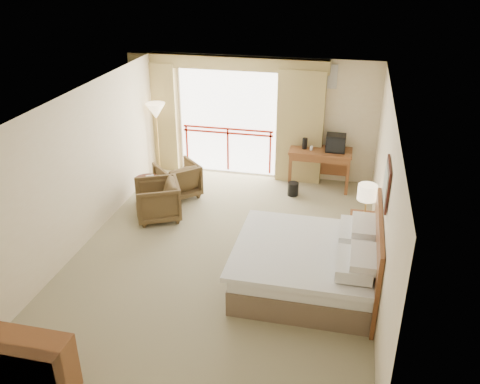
% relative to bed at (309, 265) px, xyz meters
% --- Properties ---
extents(floor, '(7.00, 7.00, 0.00)m').
position_rel_bed_xyz_m(floor, '(-1.50, 0.60, -0.38)').
color(floor, gray).
rests_on(floor, ground).
extents(ceiling, '(7.00, 7.00, 0.00)m').
position_rel_bed_xyz_m(ceiling, '(-1.50, 0.60, 2.32)').
color(ceiling, white).
rests_on(ceiling, wall_back).
extents(wall_back, '(5.00, 0.00, 5.00)m').
position_rel_bed_xyz_m(wall_back, '(-1.50, 4.10, 0.97)').
color(wall_back, beige).
rests_on(wall_back, ground).
extents(wall_front, '(5.00, 0.00, 5.00)m').
position_rel_bed_xyz_m(wall_front, '(-1.50, -2.90, 0.97)').
color(wall_front, beige).
rests_on(wall_front, ground).
extents(wall_left, '(0.00, 7.00, 7.00)m').
position_rel_bed_xyz_m(wall_left, '(-4.00, 0.60, 0.97)').
color(wall_left, beige).
rests_on(wall_left, ground).
extents(wall_right, '(0.00, 7.00, 7.00)m').
position_rel_bed_xyz_m(wall_right, '(1.00, 0.60, 0.97)').
color(wall_right, beige).
rests_on(wall_right, ground).
extents(balcony_door, '(2.40, 0.00, 2.40)m').
position_rel_bed_xyz_m(balcony_door, '(-2.30, 4.08, 0.82)').
color(balcony_door, white).
rests_on(balcony_door, wall_back).
extents(balcony_railing, '(2.09, 0.03, 1.02)m').
position_rel_bed_xyz_m(balcony_railing, '(-2.30, 4.06, 0.44)').
color(balcony_railing, '#A7200E').
rests_on(balcony_railing, wall_back).
extents(curtain_left, '(1.00, 0.26, 2.50)m').
position_rel_bed_xyz_m(curtain_left, '(-3.95, 3.95, 0.87)').
color(curtain_left, '#95804C').
rests_on(curtain_left, wall_back).
extents(curtain_right, '(1.00, 0.26, 2.50)m').
position_rel_bed_xyz_m(curtain_right, '(-0.65, 3.95, 0.87)').
color(curtain_right, '#95804C').
rests_on(curtain_right, wall_back).
extents(valance, '(4.40, 0.22, 0.28)m').
position_rel_bed_xyz_m(valance, '(-2.30, 3.98, 2.17)').
color(valance, '#95804C').
rests_on(valance, wall_back).
extents(hvac_vent, '(0.50, 0.04, 0.50)m').
position_rel_bed_xyz_m(hvac_vent, '(-0.20, 4.07, 1.97)').
color(hvac_vent, silver).
rests_on(hvac_vent, wall_back).
extents(bed, '(2.13, 2.06, 0.97)m').
position_rel_bed_xyz_m(bed, '(0.00, 0.00, 0.00)').
color(bed, brown).
rests_on(bed, floor).
extents(headboard, '(0.06, 2.10, 1.30)m').
position_rel_bed_xyz_m(headboard, '(0.96, 0.00, 0.27)').
color(headboard, brown).
rests_on(headboard, wall_right).
extents(framed_art, '(0.04, 0.72, 0.60)m').
position_rel_bed_xyz_m(framed_art, '(0.97, 0.00, 1.47)').
color(framed_art, black).
rests_on(framed_art, wall_right).
extents(nightstand, '(0.47, 0.56, 0.67)m').
position_rel_bed_xyz_m(nightstand, '(0.79, 1.18, -0.04)').
color(nightstand, brown).
rests_on(nightstand, floor).
extents(table_lamp, '(0.32, 0.32, 0.56)m').
position_rel_bed_xyz_m(table_lamp, '(0.79, 1.23, 0.73)').
color(table_lamp, tan).
rests_on(table_lamp, nightstand).
extents(phone, '(0.22, 0.19, 0.08)m').
position_rel_bed_xyz_m(phone, '(0.74, 1.03, 0.33)').
color(phone, black).
rests_on(phone, nightstand).
extents(desk, '(1.32, 0.64, 0.86)m').
position_rel_bed_xyz_m(desk, '(-0.15, 3.74, 0.30)').
color(desk, brown).
rests_on(desk, floor).
extents(tv, '(0.41, 0.32, 0.37)m').
position_rel_bed_xyz_m(tv, '(0.15, 3.67, 0.67)').
color(tv, black).
rests_on(tv, desk).
extents(coffee_maker, '(0.13, 0.13, 0.24)m').
position_rel_bed_xyz_m(coffee_maker, '(-0.50, 3.68, 0.60)').
color(coffee_maker, black).
rests_on(coffee_maker, desk).
extents(cup, '(0.07, 0.07, 0.09)m').
position_rel_bed_xyz_m(cup, '(-0.35, 3.63, 0.53)').
color(cup, white).
rests_on(cup, desk).
extents(wastebasket, '(0.25, 0.25, 0.29)m').
position_rel_bed_xyz_m(wastebasket, '(-0.64, 3.13, -0.23)').
color(wastebasket, black).
rests_on(wastebasket, floor).
extents(armchair_far, '(1.13, 1.13, 0.74)m').
position_rel_bed_xyz_m(armchair_far, '(-3.01, 2.58, -0.38)').
color(armchair_far, '#45331D').
rests_on(armchair_far, floor).
extents(armchair_near, '(1.10, 1.09, 0.76)m').
position_rel_bed_xyz_m(armchair_near, '(-3.07, 1.55, -0.38)').
color(armchair_near, '#45331D').
rests_on(armchair_near, floor).
extents(side_table, '(0.50, 0.50, 0.55)m').
position_rel_bed_xyz_m(side_table, '(-3.50, 2.12, -0.00)').
color(side_table, black).
rests_on(side_table, floor).
extents(book, '(0.25, 0.26, 0.02)m').
position_rel_bed_xyz_m(book, '(-3.50, 2.12, 0.18)').
color(book, white).
rests_on(book, side_table).
extents(floor_lamp, '(0.43, 0.43, 1.69)m').
position_rel_bed_xyz_m(floor_lamp, '(-3.79, 3.54, 1.08)').
color(floor_lamp, tan).
rests_on(floor_lamp, floor).
extents(dresser, '(1.15, 0.49, 0.77)m').
position_rel_bed_xyz_m(dresser, '(-3.03, -2.83, 0.01)').
color(dresser, brown).
rests_on(dresser, floor).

